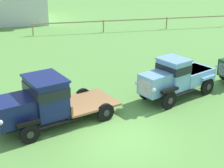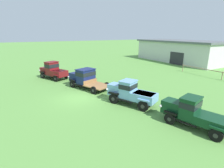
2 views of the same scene
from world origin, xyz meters
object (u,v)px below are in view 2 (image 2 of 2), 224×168
at_px(farm_shed, 179,51).
at_px(vintage_truck_far_side, 193,112).
at_px(vintage_truck_midrow_center, 130,92).
at_px(vintage_truck_foreground_near, 53,70).
at_px(vintage_truck_second_in_line, 85,77).

distance_m(farm_shed, vintage_truck_far_side, 29.61).
bearing_deg(farm_shed, vintage_truck_midrow_center, -57.95).
height_order(vintage_truck_foreground_near, vintage_truck_midrow_center, vintage_truck_foreground_near).
xyz_separation_m(farm_shed, vintage_truck_second_in_line, (8.02, -25.00, -1.12)).
bearing_deg(vintage_truck_second_in_line, vintage_truck_foreground_near, -158.45).
bearing_deg(vintage_truck_far_side, vintage_truck_midrow_center, -164.97).
bearing_deg(farm_shed, vintage_truck_foreground_near, -85.45).
bearing_deg(farm_shed, vintage_truck_far_side, -47.93).
distance_m(vintage_truck_foreground_near, vintage_truck_far_side, 18.44).
distance_m(farm_shed, vintage_truck_foreground_near, 27.42).
relative_size(farm_shed, vintage_truck_foreground_near, 4.04).
bearing_deg(vintage_truck_far_side, vintage_truck_foreground_near, -163.14).
height_order(farm_shed, vintage_truck_foreground_near, farm_shed).
bearing_deg(vintage_truck_midrow_center, vintage_truck_second_in_line, -166.04).
bearing_deg(vintage_truck_foreground_near, vintage_truck_far_side, 16.86).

